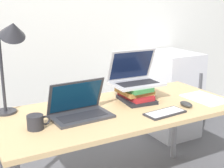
% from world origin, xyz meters
% --- Properties ---
extents(wall_back, '(8.00, 0.05, 2.70)m').
position_xyz_m(wall_back, '(0.00, 1.51, 1.35)').
color(wall_back, silver).
rests_on(wall_back, ground_plane).
extents(desk, '(1.67, 0.76, 0.71)m').
position_xyz_m(desk, '(0.00, 0.38, 0.64)').
color(desk, tan).
rests_on(desk, ground_plane).
extents(laptop_left, '(0.38, 0.25, 0.23)m').
position_xyz_m(laptop_left, '(-0.30, 0.37, 0.76)').
color(laptop_left, '#333338').
rests_on(laptop_left, desk).
extents(book_stack, '(0.24, 0.30, 0.12)m').
position_xyz_m(book_stack, '(0.18, 0.47, 0.77)').
color(book_stack, black).
rests_on(book_stack, desk).
extents(laptop_on_books, '(0.37, 0.26, 0.25)m').
position_xyz_m(laptop_on_books, '(0.20, 0.50, 0.88)').
color(laptop_on_books, '#B2B2B7').
rests_on(laptop_on_books, book_stack).
extents(wireless_keyboard, '(0.29, 0.15, 0.01)m').
position_xyz_m(wireless_keyboard, '(0.21, 0.14, 0.72)').
color(wireless_keyboard, '#28282D').
rests_on(wireless_keyboard, desk).
extents(mouse, '(0.06, 0.11, 0.04)m').
position_xyz_m(mouse, '(0.42, 0.19, 0.73)').
color(mouse, '#2D2D2D').
rests_on(mouse, desk).
extents(notepad, '(0.23, 0.33, 0.01)m').
position_xyz_m(notepad, '(0.67, 0.25, 0.72)').
color(notepad, white).
rests_on(notepad, desk).
extents(mug, '(0.14, 0.09, 0.08)m').
position_xyz_m(mug, '(-0.59, 0.30, 0.76)').
color(mug, '#232328').
rests_on(mug, desk).
extents(desk_lamp, '(0.23, 0.20, 0.63)m').
position_xyz_m(desk_lamp, '(-0.63, 0.63, 1.18)').
color(desk_lamp, '#28282D').
rests_on(desk_lamp, desk).
extents(mini_fridge, '(0.46, 0.59, 0.90)m').
position_xyz_m(mini_fridge, '(1.10, 1.17, 0.45)').
color(mini_fridge, silver).
rests_on(mini_fridge, ground_plane).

